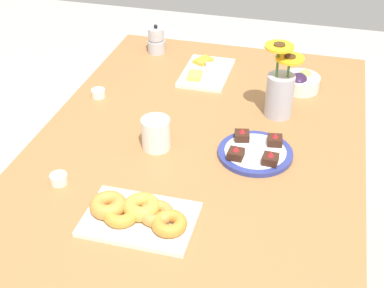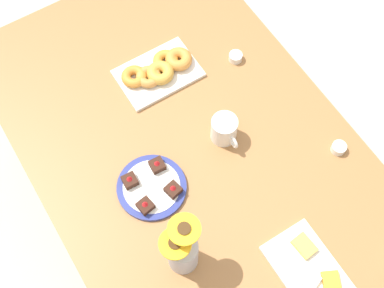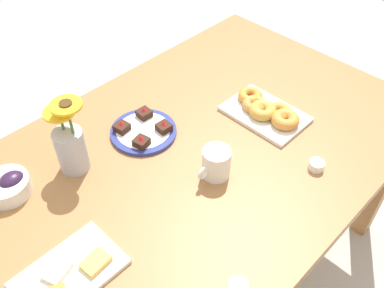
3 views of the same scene
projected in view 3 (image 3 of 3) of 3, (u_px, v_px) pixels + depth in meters
name	position (u px, v px, depth m)	size (l,w,h in m)	color
ground_plane	(192.00, 269.00, 1.89)	(6.00, 6.00, 0.00)	#B7B2A8
dining_table	(192.00, 171.00, 1.43)	(1.60, 1.00, 0.74)	#9E6B3D
coffee_mug	(216.00, 163.00, 1.27)	(0.12, 0.09, 0.10)	white
grape_bowl	(7.00, 185.00, 1.24)	(0.14, 0.14, 0.07)	white
cheese_platter	(70.00, 274.00, 1.06)	(0.26, 0.17, 0.03)	white
croissant_platter	(266.00, 111.00, 1.49)	(0.19, 0.29, 0.05)	white
jam_cup_honey	(238.00, 287.00, 1.03)	(0.05, 0.05, 0.03)	white
jam_cup_berry	(317.00, 165.00, 1.32)	(0.05, 0.05, 0.03)	white
dessert_plate	(143.00, 131.00, 1.43)	(0.22, 0.22, 0.05)	navy
flower_vase	(71.00, 146.00, 1.27)	(0.10, 0.12, 0.26)	#B2B2BC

